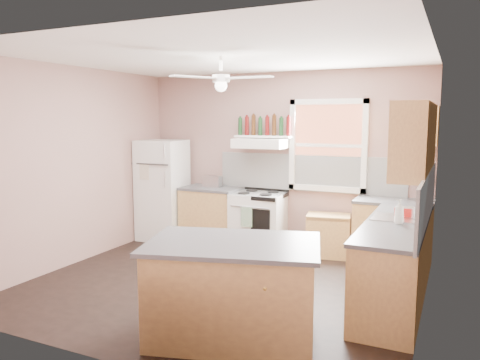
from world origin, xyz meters
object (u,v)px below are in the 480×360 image
at_px(stove, 259,221).
at_px(island, 233,292).
at_px(cart, 328,235).
at_px(toaster, 212,181).
at_px(refrigerator, 163,190).

bearing_deg(stove, island, -74.65).
distance_m(cart, island, 2.89).
xyz_separation_m(toaster, cart, (1.91, -0.00, -0.68)).
bearing_deg(refrigerator, stove, 0.38).
relative_size(stove, cart, 1.40).
xyz_separation_m(refrigerator, toaster, (0.85, 0.17, 0.17)).
bearing_deg(cart, refrigerator, 172.65).
bearing_deg(toaster, island, -64.09).
height_order(stove, cart, stove).
bearing_deg(cart, toaster, 169.16).
distance_m(toaster, stove, 1.00).
bearing_deg(toaster, refrigerator, -174.47).
distance_m(refrigerator, island, 3.80).
relative_size(refrigerator, island, 1.13).
bearing_deg(toaster, cart, -5.72).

